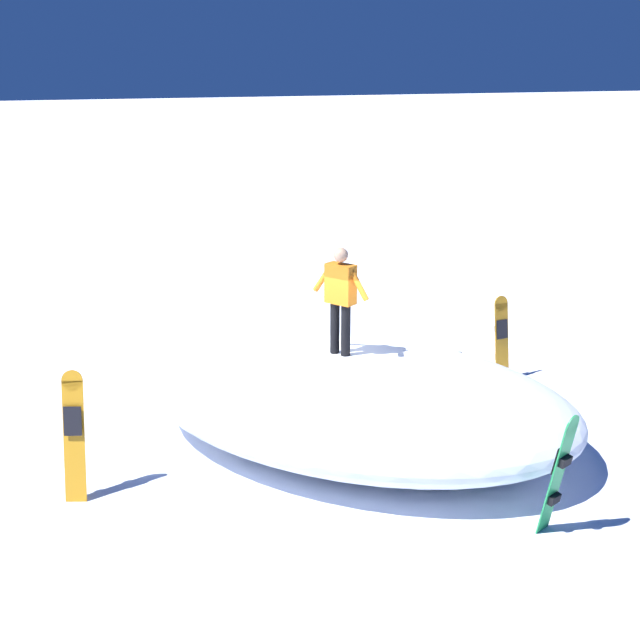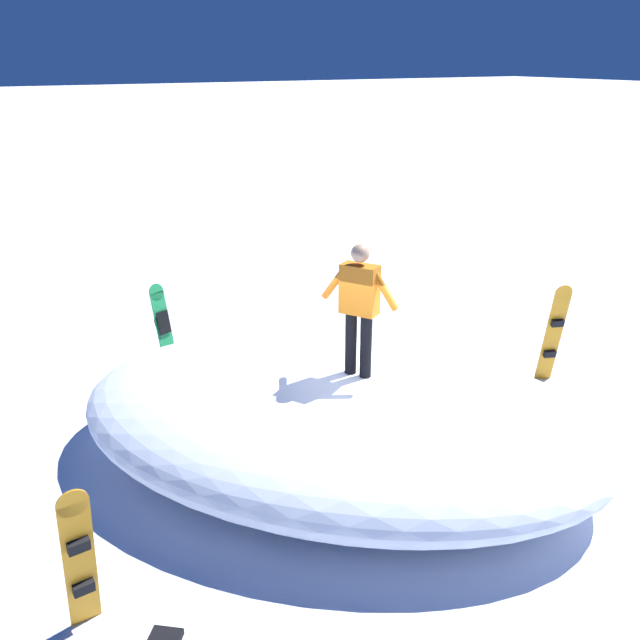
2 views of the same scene
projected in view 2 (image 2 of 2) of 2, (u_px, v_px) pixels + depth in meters
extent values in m
plane|color=white|center=(381.00, 473.00, 8.64)|extent=(240.00, 240.00, 0.00)
ellipsoid|color=white|center=(337.00, 416.00, 8.65)|extent=(7.87, 8.05, 1.31)
cylinder|color=black|center=(366.00, 346.00, 8.11)|extent=(0.14, 0.14, 0.79)
cylinder|color=black|center=(351.00, 343.00, 8.20)|extent=(0.14, 0.14, 0.79)
cube|color=orange|center=(360.00, 289.00, 7.90)|extent=(0.41, 0.49, 0.59)
sphere|color=tan|center=(360.00, 253.00, 7.74)|extent=(0.22, 0.22, 0.22)
cylinder|color=orange|center=(384.00, 289.00, 7.74)|extent=(0.27, 0.37, 0.49)
cylinder|color=orange|center=(336.00, 281.00, 8.02)|extent=(0.27, 0.37, 0.49)
cube|color=#1E8C47|center=(166.00, 338.00, 10.79)|extent=(0.35, 0.36, 1.49)
cylinder|color=#1E8C47|center=(156.00, 292.00, 10.59)|extent=(0.27, 0.16, 0.27)
cube|color=black|center=(164.00, 322.00, 10.70)|extent=(0.23, 0.15, 0.36)
cube|color=black|center=(161.00, 321.00, 10.74)|extent=(0.21, 0.15, 0.12)
cube|color=black|center=(167.00, 354.00, 10.88)|extent=(0.21, 0.15, 0.12)
cube|color=orange|center=(80.00, 565.00, 6.07)|extent=(0.30, 0.23, 1.42)
cylinder|color=orange|center=(72.00, 504.00, 5.74)|extent=(0.29, 0.08, 0.28)
cube|color=black|center=(77.00, 542.00, 5.96)|extent=(0.24, 0.07, 0.34)
cube|color=black|center=(79.00, 546.00, 5.91)|extent=(0.20, 0.10, 0.12)
cube|color=black|center=(84.00, 588.00, 6.15)|extent=(0.20, 0.10, 0.12)
cube|color=orange|center=(552.00, 338.00, 10.71)|extent=(0.38, 0.41, 1.58)
cylinder|color=orange|center=(564.00, 293.00, 10.28)|extent=(0.28, 0.17, 0.28)
cube|color=black|center=(555.00, 321.00, 10.60)|extent=(0.25, 0.16, 0.38)
cube|color=black|center=(558.00, 323.00, 10.51)|extent=(0.21, 0.15, 0.12)
cube|color=black|center=(550.00, 354.00, 10.82)|extent=(0.21, 0.15, 0.12)
cube|color=black|center=(165.00, 639.00, 5.81)|extent=(0.35, 0.34, 0.06)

